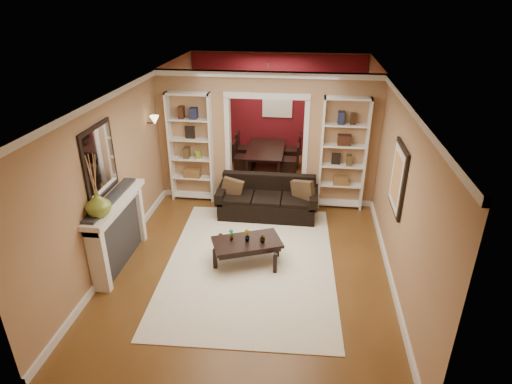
# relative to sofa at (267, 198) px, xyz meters

# --- Properties ---
(floor) EXTENTS (8.00, 8.00, 0.00)m
(floor) POSITION_rel_sofa_xyz_m (-0.11, -0.45, -0.39)
(floor) COLOR brown
(floor) RESTS_ON ground
(ceiling) EXTENTS (8.00, 8.00, 0.00)m
(ceiling) POSITION_rel_sofa_xyz_m (-0.11, -0.45, 2.31)
(ceiling) COLOR white
(ceiling) RESTS_ON ground
(wall_back) EXTENTS (8.00, 0.00, 8.00)m
(wall_back) POSITION_rel_sofa_xyz_m (-0.11, 3.55, 0.96)
(wall_back) COLOR tan
(wall_back) RESTS_ON ground
(wall_front) EXTENTS (8.00, 0.00, 8.00)m
(wall_front) POSITION_rel_sofa_xyz_m (-0.11, -4.45, 0.96)
(wall_front) COLOR tan
(wall_front) RESTS_ON ground
(wall_left) EXTENTS (0.00, 8.00, 8.00)m
(wall_left) POSITION_rel_sofa_xyz_m (-2.36, -0.45, 0.96)
(wall_left) COLOR tan
(wall_left) RESTS_ON ground
(wall_right) EXTENTS (0.00, 8.00, 8.00)m
(wall_right) POSITION_rel_sofa_xyz_m (2.14, -0.45, 0.96)
(wall_right) COLOR tan
(wall_right) RESTS_ON ground
(partition_wall) EXTENTS (4.50, 0.15, 2.70)m
(partition_wall) POSITION_rel_sofa_xyz_m (-0.11, 0.75, 0.96)
(partition_wall) COLOR tan
(partition_wall) RESTS_ON floor
(red_back_panel) EXTENTS (4.44, 0.04, 2.64)m
(red_back_panel) POSITION_rel_sofa_xyz_m (-0.11, 3.52, 0.93)
(red_back_panel) COLOR maroon
(red_back_panel) RESTS_ON floor
(dining_window) EXTENTS (0.78, 0.03, 0.98)m
(dining_window) POSITION_rel_sofa_xyz_m (-0.11, 3.48, 1.16)
(dining_window) COLOR #8CA5CC
(dining_window) RESTS_ON wall_back
(area_rug) EXTENTS (2.89, 3.93, 0.01)m
(area_rug) POSITION_rel_sofa_xyz_m (-0.11, -1.71, -0.38)
(area_rug) COLOR white
(area_rug) RESTS_ON floor
(sofa) EXTENTS (1.97, 0.85, 0.77)m
(sofa) POSITION_rel_sofa_xyz_m (0.00, 0.00, 0.00)
(sofa) COLOR black
(sofa) RESTS_ON floor
(pillow_left) EXTENTS (0.41, 0.15, 0.40)m
(pillow_left) POSITION_rel_sofa_xyz_m (-0.70, -0.02, 0.19)
(pillow_left) COLOR brown
(pillow_left) RESTS_ON sofa
(pillow_right) EXTENTS (0.46, 0.36, 0.46)m
(pillow_right) POSITION_rel_sofa_xyz_m (0.70, -0.02, 0.22)
(pillow_right) COLOR brown
(pillow_right) RESTS_ON sofa
(coffee_table) EXTENTS (1.24, 0.96, 0.41)m
(coffee_table) POSITION_rel_sofa_xyz_m (-0.16, -1.68, -0.18)
(coffee_table) COLOR black
(coffee_table) RESTS_ON floor
(plant_left) EXTENTS (0.12, 0.12, 0.20)m
(plant_left) POSITION_rel_sofa_xyz_m (-0.42, -1.68, 0.13)
(plant_left) COLOR #336626
(plant_left) RESTS_ON coffee_table
(plant_center) EXTENTS (0.14, 0.14, 0.19)m
(plant_center) POSITION_rel_sofa_xyz_m (-0.16, -1.68, 0.13)
(plant_center) COLOR #336626
(plant_center) RESTS_ON coffee_table
(plant_right) EXTENTS (0.11, 0.11, 0.17)m
(plant_right) POSITION_rel_sofa_xyz_m (0.09, -1.68, 0.12)
(plant_right) COLOR #336626
(plant_right) RESTS_ON coffee_table
(bookshelf_left) EXTENTS (0.90, 0.30, 2.30)m
(bookshelf_left) POSITION_rel_sofa_xyz_m (-1.66, 0.58, 0.76)
(bookshelf_left) COLOR white
(bookshelf_left) RESTS_ON floor
(bookshelf_right) EXTENTS (0.90, 0.30, 2.30)m
(bookshelf_right) POSITION_rel_sofa_xyz_m (1.44, 0.58, 0.76)
(bookshelf_right) COLOR white
(bookshelf_right) RESTS_ON floor
(fireplace) EXTENTS (0.32, 1.70, 1.16)m
(fireplace) POSITION_rel_sofa_xyz_m (-2.20, -1.95, 0.19)
(fireplace) COLOR white
(fireplace) RESTS_ON floor
(vase) EXTENTS (0.45, 0.45, 0.38)m
(vase) POSITION_rel_sofa_xyz_m (-2.20, -2.45, 0.96)
(vase) COLOR olive
(vase) RESTS_ON fireplace
(mirror) EXTENTS (0.03, 0.95, 1.10)m
(mirror) POSITION_rel_sofa_xyz_m (-2.34, -1.95, 1.41)
(mirror) COLOR silver
(mirror) RESTS_ON wall_left
(wall_sconce) EXTENTS (0.18, 0.18, 0.22)m
(wall_sconce) POSITION_rel_sofa_xyz_m (-2.26, 0.10, 1.44)
(wall_sconce) COLOR #FFE0A5
(wall_sconce) RESTS_ON wall_left
(framed_art) EXTENTS (0.04, 0.85, 1.05)m
(framed_art) POSITION_rel_sofa_xyz_m (2.10, -1.45, 1.16)
(framed_art) COLOR black
(framed_art) RESTS_ON wall_right
(dining_table) EXTENTS (1.62, 0.90, 0.57)m
(dining_table) POSITION_rel_sofa_xyz_m (-0.25, 2.37, -0.10)
(dining_table) COLOR black
(dining_table) RESTS_ON floor
(dining_chair_nw) EXTENTS (0.43, 0.43, 0.83)m
(dining_chair_nw) POSITION_rel_sofa_xyz_m (-0.80, 2.07, 0.03)
(dining_chair_nw) COLOR black
(dining_chair_nw) RESTS_ON floor
(dining_chair_ne) EXTENTS (0.46, 0.46, 0.81)m
(dining_chair_ne) POSITION_rel_sofa_xyz_m (0.30, 2.07, 0.02)
(dining_chair_ne) COLOR black
(dining_chair_ne) RESTS_ON floor
(dining_chair_sw) EXTENTS (0.48, 0.48, 0.88)m
(dining_chair_sw) POSITION_rel_sofa_xyz_m (-0.80, 2.67, 0.05)
(dining_chair_sw) COLOR black
(dining_chair_sw) RESTS_ON floor
(dining_chair_se) EXTENTS (0.48, 0.48, 0.90)m
(dining_chair_se) POSITION_rel_sofa_xyz_m (0.30, 2.67, 0.06)
(dining_chair_se) COLOR black
(dining_chair_se) RESTS_ON floor
(chandelier) EXTENTS (0.50, 0.50, 0.30)m
(chandelier) POSITION_rel_sofa_xyz_m (-0.11, 2.25, 1.63)
(chandelier) COLOR #3C2B1B
(chandelier) RESTS_ON ceiling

